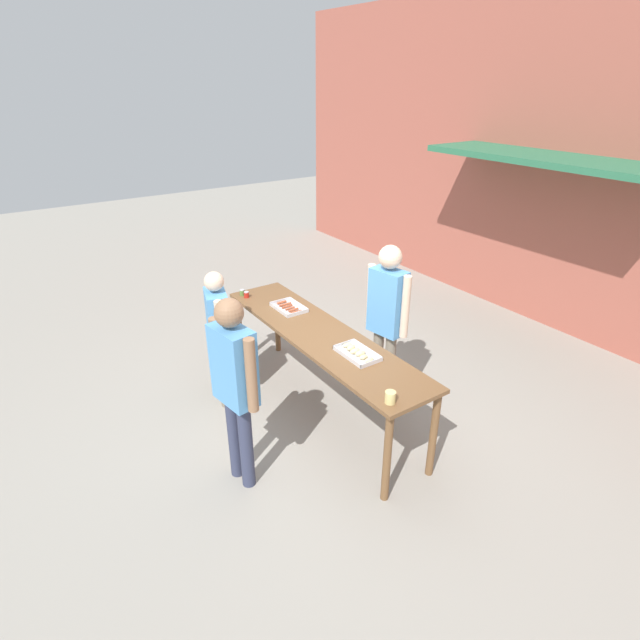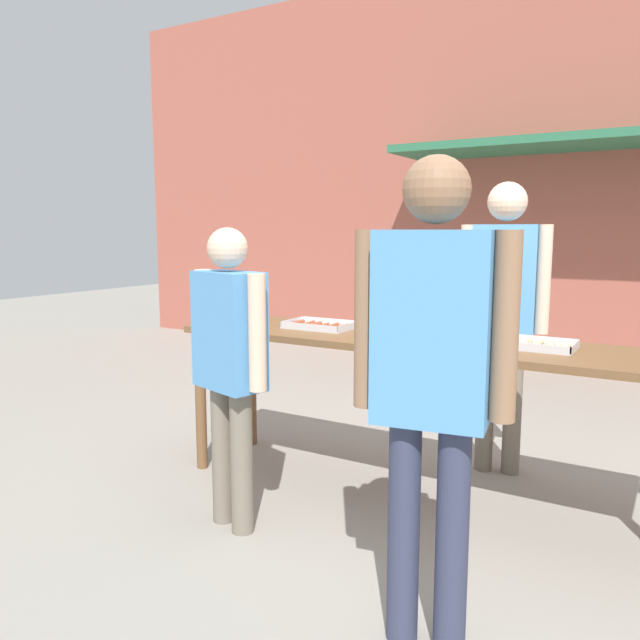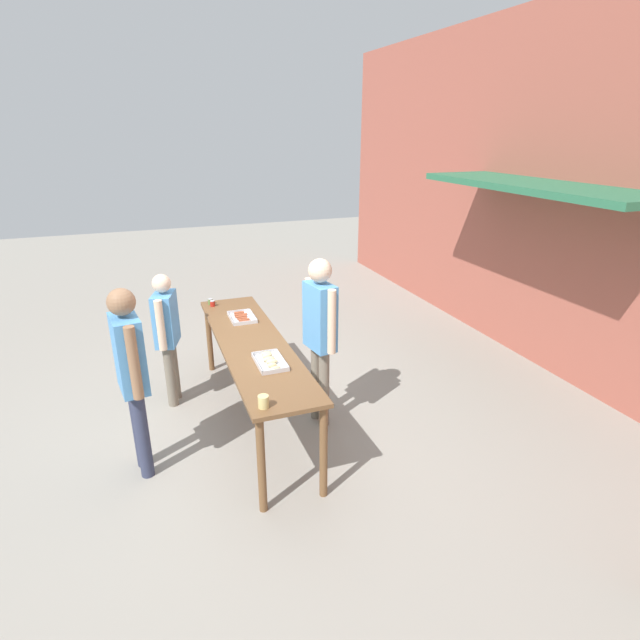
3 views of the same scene
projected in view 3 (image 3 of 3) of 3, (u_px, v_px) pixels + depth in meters
ground_plane at (256, 419)px, 5.56m from camera, size 24.00×24.00×0.00m
building_facade_back at (569, 197)px, 6.03m from camera, size 12.00×1.11×4.50m
serving_table at (253, 351)px, 5.26m from camera, size 2.95×0.67×0.94m
food_tray_sausages at (242, 318)px, 5.83m from camera, size 0.41×0.28×0.04m
food_tray_buns at (270, 361)px, 4.73m from camera, size 0.44×0.26×0.06m
condiment_jar_mustard at (210, 301)px, 6.31m from camera, size 0.06×0.06×0.07m
condiment_jar_ketchup at (213, 303)px, 6.24m from camera, size 0.06×0.06×0.07m
beer_cup at (263, 402)px, 3.97m from camera, size 0.09×0.09×0.10m
person_server_behind_table at (320, 327)px, 5.13m from camera, size 0.54×0.27×1.84m
person_customer_holding_hotdog at (167, 328)px, 5.59m from camera, size 0.54×0.31×1.56m
person_customer_with_cup at (131, 367)px, 4.35m from camera, size 0.57×0.28×1.80m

